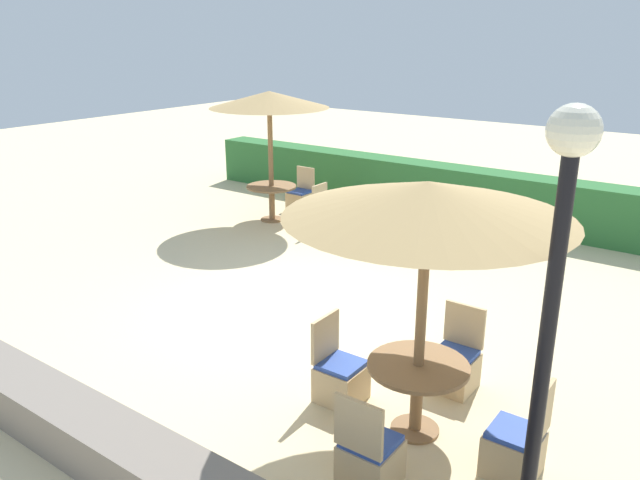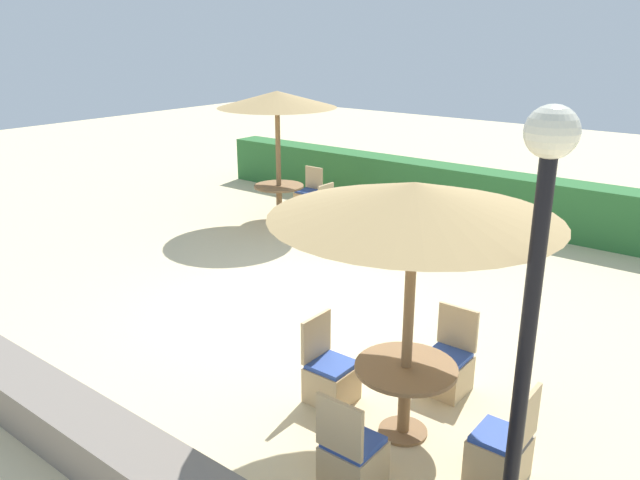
% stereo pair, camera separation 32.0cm
% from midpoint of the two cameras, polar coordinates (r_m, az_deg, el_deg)
% --- Properties ---
extents(ground_plane, '(40.00, 40.00, 0.00)m').
position_cam_midpoint_polar(ground_plane, '(8.85, -3.33, -6.55)').
color(ground_plane, beige).
extents(hedge_row, '(13.00, 0.70, 1.06)m').
position_cam_midpoint_polar(hedge_row, '(13.34, 12.32, 4.19)').
color(hedge_row, '#2D6B33').
rests_on(hedge_row, ground_plane).
extents(stone_border, '(10.00, 0.56, 0.48)m').
position_cam_midpoint_polar(stone_border, '(6.72, -23.79, -14.78)').
color(stone_border, slate).
rests_on(stone_border, ground_plane).
extents(lamp_post, '(0.36, 0.36, 3.32)m').
position_cam_midpoint_polar(lamp_post, '(4.59, 19.18, -0.35)').
color(lamp_post, black).
rests_on(lamp_post, ground_plane).
extents(parasol_front_right, '(2.58, 2.58, 2.53)m').
position_cam_midpoint_polar(parasol_front_right, '(5.49, 8.19, 3.58)').
color(parasol_front_right, olive).
rests_on(parasol_front_right, ground_plane).
extents(round_table_front_right, '(0.98, 0.98, 0.74)m').
position_cam_midpoint_polar(round_table_front_right, '(6.20, 7.42, -12.61)').
color(round_table_front_right, olive).
rests_on(round_table_front_right, ground_plane).
extents(patio_chair_front_right_west, '(0.46, 0.46, 0.93)m').
position_cam_midpoint_polar(patio_chair_front_right_west, '(6.78, 0.45, -12.47)').
color(patio_chair_front_right_west, tan).
rests_on(patio_chair_front_right_west, ground_plane).
extents(patio_chair_front_right_east, '(0.46, 0.46, 0.93)m').
position_cam_midpoint_polar(patio_chair_front_right_east, '(6.00, 15.92, -17.87)').
color(patio_chair_front_right_east, tan).
rests_on(patio_chair_front_right_east, ground_plane).
extents(patio_chair_front_right_south, '(0.46, 0.46, 0.93)m').
position_cam_midpoint_polar(patio_chair_front_right_south, '(5.70, 2.85, -19.30)').
color(patio_chair_front_right_south, tan).
rests_on(patio_chair_front_right_south, ground_plane).
extents(patio_chair_front_right_north, '(0.46, 0.46, 0.93)m').
position_cam_midpoint_polar(patio_chair_front_right_north, '(7.10, 10.92, -11.27)').
color(patio_chair_front_right_north, tan).
rests_on(patio_chair_front_right_north, ground_plane).
extents(parasol_back_left, '(2.37, 2.37, 2.63)m').
position_cam_midpoint_polar(parasol_back_left, '(12.58, -5.41, 12.61)').
color(parasol_back_left, olive).
rests_on(parasol_back_left, ground_plane).
extents(round_table_back_left, '(1.02, 1.02, 0.74)m').
position_cam_midpoint_polar(round_table_back_left, '(12.91, -5.16, 4.26)').
color(round_table_back_left, olive).
rests_on(round_table_back_left, ground_plane).
extents(patio_chair_back_left_east, '(0.46, 0.46, 0.93)m').
position_cam_midpoint_polar(patio_chair_back_left_east, '(12.39, -1.49, 2.23)').
color(patio_chair_back_left_east, tan).
rests_on(patio_chair_back_left_east, ground_plane).
extents(patio_chair_back_left_north, '(0.46, 0.46, 0.93)m').
position_cam_midpoint_polar(patio_chair_back_left_north, '(13.68, -2.46, 3.81)').
color(patio_chair_back_left_north, tan).
rests_on(patio_chair_back_left_north, ground_plane).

